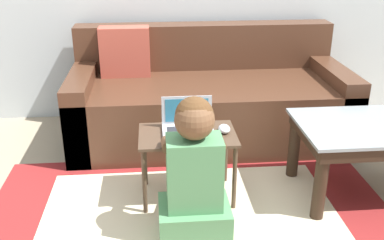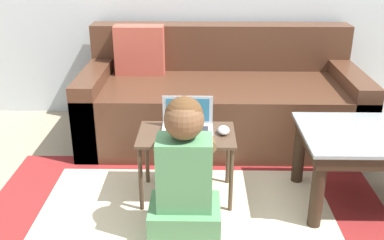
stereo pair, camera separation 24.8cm
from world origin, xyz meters
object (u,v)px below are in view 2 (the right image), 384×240
Objects in this scene: person_seated at (184,178)px; computer_mouse at (224,130)px; laptop at (187,125)px; laptop_desk at (187,143)px; couch at (219,100)px.

computer_mouse is at bearing 62.15° from person_seated.
laptop is 2.96× the size of computer_mouse.
laptop is 0.43m from person_seated.
couch is at bearing 76.09° from laptop_desk.
person_seated is (-0.21, -1.25, 0.06)m from couch.
person_seated reaches higher than laptop_desk.
person_seated is at bearing -117.85° from computer_mouse.
couch is 3.67× the size of laptop_desk.
couch is 2.60× the size of person_seated.
laptop_desk is at bearing -97.15° from laptop.
couch is at bearing 75.81° from laptop.
laptop is at bearing 82.85° from laptop_desk.
computer_mouse reaches higher than laptop_desk.
laptop_desk is at bearing -179.32° from computer_mouse.
couch is at bearing 80.31° from person_seated.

